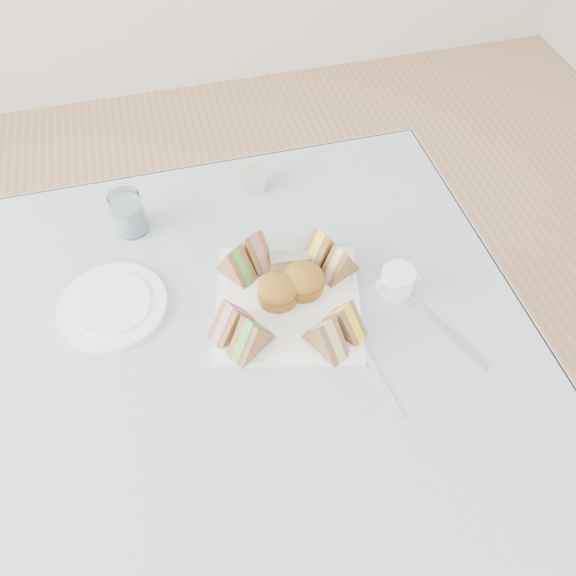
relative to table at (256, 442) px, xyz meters
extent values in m
plane|color=#9E7751|center=(0.00, 0.00, -0.37)|extent=(4.00, 4.00, 0.00)
cube|color=brown|center=(0.00, 0.00, 0.00)|extent=(0.90, 0.90, 0.74)
cube|color=silver|center=(0.00, 0.00, 0.37)|extent=(1.02, 1.02, 0.01)
cube|color=white|center=(0.10, 0.09, 0.38)|extent=(0.31, 0.31, 0.01)
cylinder|color=#A5762F|center=(0.08, 0.10, 0.41)|extent=(0.08, 0.08, 0.05)
cylinder|color=#A5762F|center=(0.13, 0.11, 0.41)|extent=(0.08, 0.08, 0.05)
cube|color=tan|center=(0.12, 0.16, 0.41)|extent=(0.08, 0.04, 0.03)
cylinder|color=white|center=(-0.21, 0.16, 0.38)|extent=(0.21, 0.21, 0.01)
cylinder|color=white|center=(-0.16, 0.35, 0.42)|extent=(0.07, 0.07, 0.09)
cylinder|color=silver|center=(0.11, 0.41, 0.39)|extent=(0.07, 0.07, 0.04)
cube|color=silver|center=(0.35, -0.04, 0.38)|extent=(0.09, 0.18, 0.00)
cube|color=silver|center=(0.20, -0.08, 0.38)|extent=(0.03, 0.18, 0.00)
cylinder|color=white|center=(0.30, 0.07, 0.40)|extent=(0.07, 0.07, 0.05)
camera|label=1|loc=(-0.05, -0.49, 1.20)|focal=35.00mm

